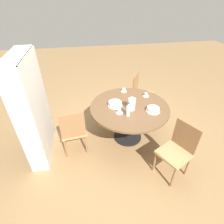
% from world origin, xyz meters
% --- Properties ---
extents(ground_plane, '(14.00, 14.00, 0.00)m').
position_xyz_m(ground_plane, '(0.00, 0.00, 0.00)').
color(ground_plane, '#937047').
extents(dining_table, '(1.42, 1.42, 0.75)m').
position_xyz_m(dining_table, '(0.00, 0.00, 0.60)').
color(dining_table, black).
rests_on(dining_table, ground_plane).
extents(chair_a, '(0.56, 0.56, 0.92)m').
position_xyz_m(chair_a, '(-0.90, -0.52, 0.49)').
color(chair_a, olive).
rests_on(chair_a, ground_plane).
extents(chair_b, '(0.58, 0.58, 0.92)m').
position_xyz_m(chair_b, '(0.91, -0.51, 0.49)').
color(chair_b, olive).
rests_on(chair_b, ground_plane).
extents(chair_c, '(0.46, 0.46, 0.92)m').
position_xyz_m(chair_c, '(-0.18, 1.03, 0.49)').
color(chair_c, olive).
rests_on(chair_c, ground_plane).
extents(bookshelf, '(0.95, 0.28, 1.78)m').
position_xyz_m(bookshelf, '(-0.07, 1.58, 0.89)').
color(bookshelf, silver).
rests_on(bookshelf, ground_plane).
extents(coffee_pot, '(0.12, 0.12, 0.25)m').
position_xyz_m(coffee_pot, '(-0.10, -0.01, 0.87)').
color(coffee_pot, white).
rests_on(coffee_pot, dining_table).
extents(water_bottle, '(0.07, 0.07, 0.25)m').
position_xyz_m(water_bottle, '(-0.27, 0.10, 0.85)').
color(water_bottle, silver).
rests_on(water_bottle, dining_table).
extents(cake_main, '(0.26, 0.26, 0.08)m').
position_xyz_m(cake_main, '(0.06, 0.26, 0.79)').
color(cake_main, white).
rests_on(cake_main, dining_table).
extents(cake_second, '(0.24, 0.24, 0.07)m').
position_xyz_m(cake_second, '(-0.22, -0.36, 0.78)').
color(cake_second, white).
rests_on(cake_second, dining_table).
extents(cup_a, '(0.12, 0.12, 0.07)m').
position_xyz_m(cup_a, '(0.55, -0.02, 0.78)').
color(cup_a, silver).
rests_on(cup_a, dining_table).
extents(cup_b, '(0.12, 0.12, 0.07)m').
position_xyz_m(cup_b, '(0.29, -0.40, 0.78)').
color(cup_b, silver).
rests_on(cup_b, dining_table).
extents(cup_c, '(0.12, 0.12, 0.07)m').
position_xyz_m(cup_c, '(-0.17, 0.23, 0.78)').
color(cup_c, silver).
rests_on(cup_c, dining_table).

